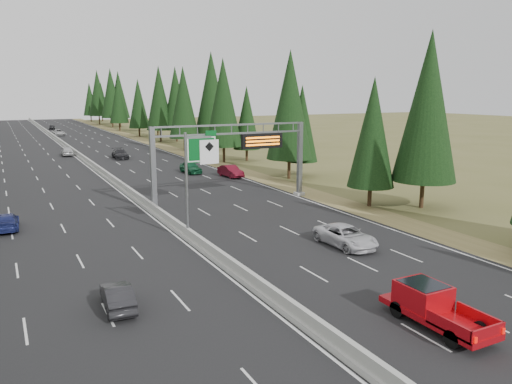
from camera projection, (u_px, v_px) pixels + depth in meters
road at (78, 157)px, 85.41m from camera, size 32.00×260.00×0.08m
shoulder_right at (178, 151)px, 93.46m from camera, size 3.60×260.00×0.06m
median_barrier at (78, 155)px, 85.33m from camera, size 0.70×260.00×0.85m
sign_gantry at (238, 151)px, 49.16m from camera, size 16.75×0.98×7.80m
hov_sign_pole at (194, 178)px, 36.87m from camera, size 2.80×0.50×8.00m
tree_row_right at (207, 101)px, 89.61m from camera, size 11.81×239.55×18.49m
silver_minivan at (346, 236)px, 35.70m from camera, size 2.57×5.37×1.48m
red_pickup at (430, 303)px, 23.69m from camera, size 2.04×5.70×1.86m
car_ahead_green at (191, 167)px, 67.87m from camera, size 2.02×4.67×1.57m
car_ahead_dkred at (231, 171)px, 64.81m from camera, size 1.96×4.71×1.52m
car_ahead_dkgrey at (120, 154)px, 82.83m from camera, size 2.47×5.52×1.57m
car_ahead_white at (58, 133)px, 126.38m from camera, size 2.97×5.67×1.52m
car_ahead_far at (52, 127)px, 146.42m from camera, size 2.04×4.24×1.40m
car_onc_near at (118, 296)px, 25.39m from camera, size 1.61×3.99×1.29m
car_onc_blue at (6, 222)px, 39.98m from camera, size 2.05×4.62×1.32m
car_onc_white at (67, 151)px, 86.41m from camera, size 2.11×4.73×1.58m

